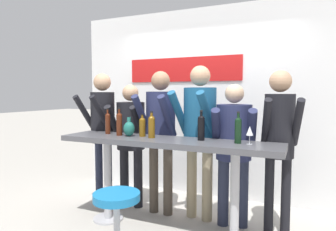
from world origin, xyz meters
The scene contains 18 objects.
ground_plane centered at (0.00, 0.00, 0.00)m, with size 40.00×40.00×0.00m, color #B2ADA3.
back_wall centered at (0.00, 1.38, 1.39)m, with size 4.06×0.12×2.77m.
tasting_table centered at (0.00, 0.00, 0.86)m, with size 2.46×0.52×1.03m.
bar_stool centered at (-0.14, -0.73, 0.43)m, with size 0.44×0.44×0.64m.
person_far_left centered at (-1.13, 0.40, 1.13)m, with size 0.44×0.57×1.79m.
person_left centered at (-0.73, 0.48, 1.01)m, with size 0.48×0.57×1.64m.
person_center_left centered at (-0.27, 0.43, 1.12)m, with size 0.44×0.56×1.80m.
person_center centered at (0.23, 0.48, 1.15)m, with size 0.53×0.64×1.85m.
person_center_right centered at (0.65, 0.44, 1.00)m, with size 0.54×0.61×1.63m.
person_right centered at (1.13, 0.43, 1.12)m, with size 0.44×0.57×1.77m.
wine_bottle_0 centered at (0.78, 0.04, 1.17)m, with size 0.07×0.07×0.32m.
wine_bottle_1 centered at (-0.81, 0.09, 1.17)m, with size 0.06×0.06×0.31m.
wine_bottle_2 centered at (-0.17, 0.01, 1.17)m, with size 0.07×0.07×0.30m.
wine_bottle_3 centered at (-0.32, 0.07, 1.15)m, with size 0.07×0.07×0.26m.
wine_bottle_4 centered at (-0.60, 0.02, 1.18)m, with size 0.07×0.07×0.33m.
wine_bottle_5 centered at (0.38, 0.07, 1.18)m, with size 0.07×0.07×0.32m.
wine_glass_0 centered at (0.89, 0.04, 1.16)m, with size 0.07×0.07×0.18m.
decorative_vase centered at (-0.47, 0.02, 1.12)m, with size 0.13×0.13×0.22m.
Camera 1 is at (1.36, -2.91, 1.53)m, focal length 32.00 mm.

